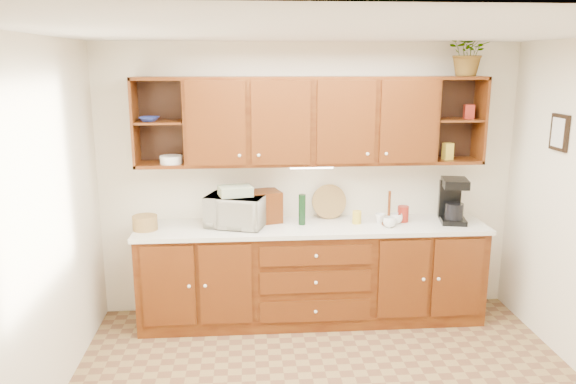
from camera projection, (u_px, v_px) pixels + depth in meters
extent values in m
plane|color=white|center=(343.00, 31.00, 3.43)|extent=(4.00, 4.00, 0.00)
plane|color=#F1E7CB|center=(309.00, 180.00, 5.42)|extent=(4.00, 0.00, 4.00)
plane|color=#F1E7CB|center=(28.00, 242.00, 3.57)|extent=(0.00, 3.50, 3.50)
cube|color=#3B1406|center=(312.00, 274.00, 5.32)|extent=(3.20, 0.60, 0.90)
cube|color=white|center=(312.00, 227.00, 5.21)|extent=(3.24, 0.64, 0.04)
cube|color=#3B1406|center=(311.00, 121.00, 5.13)|extent=(2.30, 0.33, 0.80)
cube|color=black|center=(161.00, 120.00, 5.17)|extent=(0.45, 0.02, 0.80)
cube|color=black|center=(452.00, 118.00, 5.38)|extent=(0.45, 0.02, 0.80)
cube|color=#3B1406|center=(159.00, 122.00, 5.03)|extent=(0.43, 0.30, 0.02)
cube|color=#3B1406|center=(458.00, 120.00, 5.23)|extent=(0.43, 0.30, 0.02)
cube|color=#3B1406|center=(461.00, 78.00, 5.14)|extent=(0.45, 0.33, 0.03)
cube|color=white|center=(312.00, 167.00, 5.18)|extent=(0.40, 0.05, 0.02)
cube|color=black|center=(560.00, 132.00, 4.62)|extent=(0.03, 0.24, 0.30)
cylinder|color=olive|center=(145.00, 223.00, 5.05)|extent=(0.23, 0.23, 0.13)
imported|color=beige|center=(236.00, 211.00, 5.14)|extent=(0.61, 0.50, 0.29)
cube|color=#E4CB6B|center=(235.00, 191.00, 5.10)|extent=(0.33, 0.27, 0.09)
cylinder|color=black|center=(302.00, 210.00, 5.19)|extent=(0.07, 0.07, 0.29)
cylinder|color=olive|center=(329.00, 217.00, 5.44)|extent=(0.34, 0.11, 0.33)
cube|color=#3B1406|center=(257.00, 207.00, 5.27)|extent=(0.48, 0.37, 0.30)
cylinder|color=#3B1406|center=(389.00, 208.00, 5.19)|extent=(0.03, 0.03, 0.32)
cylinder|color=#3B1406|center=(388.00, 224.00, 5.22)|extent=(0.13, 0.13, 0.02)
imported|color=white|center=(396.00, 219.00, 5.25)|extent=(0.15, 0.15, 0.09)
imported|color=white|center=(380.00, 218.00, 5.26)|extent=(0.15, 0.15, 0.09)
imported|color=white|center=(389.00, 222.00, 5.13)|extent=(0.15, 0.15, 0.09)
cylinder|color=maroon|center=(403.00, 214.00, 5.30)|extent=(0.11, 0.11, 0.15)
cylinder|color=white|center=(455.00, 209.00, 5.41)|extent=(0.08, 0.08, 0.18)
cylinder|color=gold|center=(357.00, 217.00, 5.24)|extent=(0.10, 0.10, 0.12)
cube|color=black|center=(453.00, 220.00, 5.29)|extent=(0.28, 0.33, 0.04)
cube|color=black|center=(450.00, 199.00, 5.35)|extent=(0.21, 0.11, 0.36)
cube|color=black|center=(455.00, 183.00, 5.21)|extent=(0.28, 0.33, 0.08)
cylinder|color=black|center=(454.00, 212.00, 5.24)|extent=(0.20, 0.20, 0.16)
imported|color=navy|center=(149.00, 119.00, 4.98)|extent=(0.20, 0.20, 0.04)
cylinder|color=white|center=(171.00, 159.00, 5.08)|extent=(0.22, 0.22, 0.07)
cube|color=gold|center=(448.00, 151.00, 5.26)|extent=(0.10, 0.09, 0.16)
cube|color=maroon|center=(469.00, 112.00, 5.21)|extent=(0.10, 0.09, 0.13)
imported|color=#999999|center=(469.00, 52.00, 5.03)|extent=(0.48, 0.45, 0.43)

